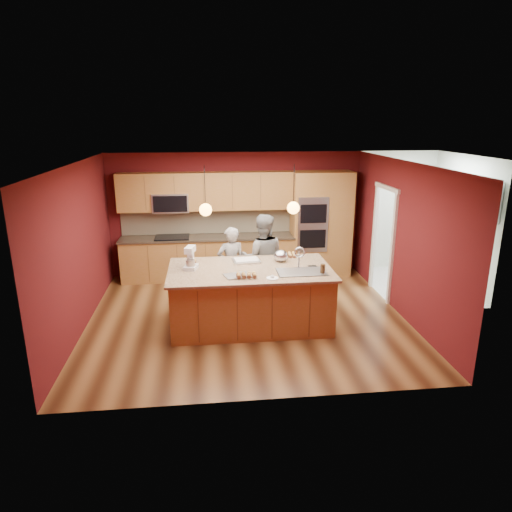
{
  "coord_description": "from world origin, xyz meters",
  "views": [
    {
      "loc": [
        -0.67,
        -7.41,
        3.38
      ],
      "look_at": [
        0.15,
        -0.1,
        1.16
      ],
      "focal_mm": 32.0,
      "sensor_mm": 36.0,
      "label": 1
    }
  ],
  "objects": [
    {
      "name": "doorway_trim",
      "position": [
        2.73,
        0.8,
        1.05
      ],
      "size": [
        0.08,
        1.11,
        2.2
      ],
      "primitive_type": null,
      "color": "silver",
      "rests_on": "wall_right"
    },
    {
      "name": "cupcakes_right",
      "position": [
        0.81,
        0.33,
        1.03
      ],
      "size": [
        0.24,
        0.24,
        0.07
      ],
      "primitive_type": null,
      "color": "tan",
      "rests_on": "island"
    },
    {
      "name": "sheet_cake",
      "position": [
        0.01,
        0.12,
        1.02
      ],
      "size": [
        0.5,
        0.39,
        0.05
      ],
      "rotation": [
        0.0,
        0.0,
        0.11
      ],
      "color": "silver",
      "rests_on": "island"
    },
    {
      "name": "cupcakes_left",
      "position": [
        -0.93,
        0.15,
        1.03
      ],
      "size": [
        0.14,
        0.14,
        0.06
      ],
      "primitive_type": null,
      "color": "tan",
      "rests_on": "island"
    },
    {
      "name": "cupcakes_rack",
      "position": [
        -0.07,
        -0.74,
        1.05
      ],
      "size": [
        0.33,
        0.17,
        0.07
      ],
      "primitive_type": null,
      "color": "tan",
      "rests_on": "island"
    },
    {
      "name": "island",
      "position": [
        0.05,
        -0.27,
        0.51
      ],
      "size": [
        2.7,
        1.51,
        1.37
      ],
      "color": "olive",
      "rests_on": "floor"
    },
    {
      "name": "plate",
      "position": [
        0.33,
        -0.8,
        1.0
      ],
      "size": [
        0.19,
        0.19,
        0.01
      ],
      "primitive_type": "cylinder",
      "color": "white",
      "rests_on": "island"
    },
    {
      "name": "wall_front",
      "position": [
        0.0,
        -2.5,
        1.35
      ],
      "size": [
        5.5,
        0.0,
        5.5
      ],
      "primitive_type": "plane",
      "rotation": [
        -1.57,
        0.0,
        0.0
      ],
      "color": "#521114",
      "rests_on": "ground"
    },
    {
      "name": "washer",
      "position": [
        4.22,
        0.88,
        0.45
      ],
      "size": [
        0.68,
        0.7,
        0.9
      ],
      "primitive_type": "cube",
      "rotation": [
        0.0,
        0.0,
        -0.26
      ],
      "color": "white",
      "rests_on": "floor"
    },
    {
      "name": "laundry_room",
      "position": [
        4.35,
        1.2,
        1.95
      ],
      "size": [
        2.6,
        2.7,
        2.7
      ],
      "color": "beige",
      "rests_on": "ground"
    },
    {
      "name": "pendant_left",
      "position": [
        -0.67,
        -0.27,
        2.0
      ],
      "size": [
        0.2,
        0.2,
        0.8
      ],
      "color": "black",
      "rests_on": "ceiling"
    },
    {
      "name": "stand_mixer",
      "position": [
        -0.95,
        -0.15,
        1.16
      ],
      "size": [
        0.26,
        0.31,
        0.38
      ],
      "rotation": [
        0.0,
        0.0,
        -0.26
      ],
      "color": "white",
      "rests_on": "island"
    },
    {
      "name": "ceiling",
      "position": [
        0.0,
        0.0,
        2.7
      ],
      "size": [
        5.5,
        5.5,
        0.0
      ],
      "primitive_type": "plane",
      "rotation": [
        3.14,
        0.0,
        0.0
      ],
      "color": "silver",
      "rests_on": "ground"
    },
    {
      "name": "person_left",
      "position": [
        -0.23,
        0.74,
        0.74
      ],
      "size": [
        0.61,
        0.47,
        1.48
      ],
      "primitive_type": "imported",
      "rotation": [
        0.0,
        0.0,
        3.39
      ],
      "color": "black",
      "rests_on": "floor"
    },
    {
      "name": "dryer",
      "position": [
        4.23,
        1.58,
        0.47
      ],
      "size": [
        0.67,
        0.69,
        0.94
      ],
      "primitive_type": "cube",
      "rotation": [
        0.0,
        0.0,
        -0.16
      ],
      "color": "white",
      "rests_on": "floor"
    },
    {
      "name": "phone",
      "position": [
        1.09,
        -0.26,
        1.0
      ],
      "size": [
        0.14,
        0.08,
        0.01
      ],
      "primitive_type": "cube",
      "rotation": [
        0.0,
        0.0,
        0.08
      ],
      "color": "black",
      "rests_on": "island"
    },
    {
      "name": "wall_right",
      "position": [
        2.75,
        0.0,
        1.35
      ],
      "size": [
        0.0,
        5.0,
        5.0
      ],
      "primitive_type": "plane",
      "rotation": [
        1.57,
        0.0,
        -1.57
      ],
      "color": "#521114",
      "rests_on": "ground"
    },
    {
      "name": "floor",
      "position": [
        0.0,
        0.0,
        0.0
      ],
      "size": [
        5.5,
        5.5,
        0.0
      ],
      "primitive_type": "plane",
      "color": "#412411",
      "rests_on": "ground"
    },
    {
      "name": "cooling_rack",
      "position": [
        -0.21,
        -0.62,
        1.0
      ],
      "size": [
        0.46,
        0.38,
        0.02
      ],
      "primitive_type": "cube",
      "rotation": [
        0.0,
        0.0,
        0.27
      ],
      "color": "#9EA0A5",
      "rests_on": "island"
    },
    {
      "name": "oven_column",
      "position": [
        1.85,
        2.19,
        1.15
      ],
      "size": [
        1.3,
        0.62,
        2.3
      ],
      "color": "olive",
      "rests_on": "floor"
    },
    {
      "name": "wall_left",
      "position": [
        -2.75,
        0.0,
        1.35
      ],
      "size": [
        0.0,
        5.0,
        5.0
      ],
      "primitive_type": "plane",
      "rotation": [
        1.57,
        0.0,
        1.57
      ],
      "color": "#521114",
      "rests_on": "ground"
    },
    {
      "name": "tumbler",
      "position": [
        1.17,
        -0.64,
        1.07
      ],
      "size": [
        0.08,
        0.08,
        0.15
      ],
      "primitive_type": "cylinder",
      "color": "#362412",
      "rests_on": "island"
    },
    {
      "name": "wall_back",
      "position": [
        0.0,
        2.5,
        1.35
      ],
      "size": [
        5.5,
        0.0,
        5.5
      ],
      "primitive_type": "plane",
      "rotation": [
        1.57,
        0.0,
        0.0
      ],
      "color": "#521114",
      "rests_on": "ground"
    },
    {
      "name": "mixing_bowl",
      "position": [
        0.6,
        0.07,
        1.09
      ],
      "size": [
        0.25,
        0.25,
        0.21
      ],
      "primitive_type": "ellipsoid",
      "color": "silver",
      "rests_on": "island"
    },
    {
      "name": "pendant_right",
      "position": [
        0.74,
        -0.27,
        2.0
      ],
      "size": [
        0.2,
        0.2,
        0.8
      ],
      "color": "black",
      "rests_on": "ceiling"
    },
    {
      "name": "cabinet_run",
      "position": [
        -0.68,
        2.25,
        0.98
      ],
      "size": [
        3.74,
        0.64,
        2.3
      ],
      "color": "olive",
      "rests_on": "floor"
    },
    {
      "name": "person_right",
      "position": [
        0.37,
        0.74,
        0.85
      ],
      "size": [
        0.89,
        0.72,
        1.7
      ],
      "primitive_type": "imported",
      "rotation": [
        0.0,
        0.0,
        3.04
      ],
      "color": "gray",
      "rests_on": "floor"
    }
  ]
}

